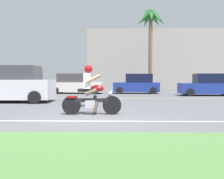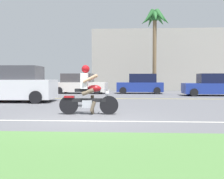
# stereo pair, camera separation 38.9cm
# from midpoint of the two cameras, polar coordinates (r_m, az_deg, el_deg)

# --- Properties ---
(ground) EXTENTS (56.00, 30.00, 0.04)m
(ground) POSITION_cam_midpoint_polar(r_m,az_deg,el_deg) (11.05, -4.83, -4.19)
(ground) COLOR slate
(grass_median) EXTENTS (56.00, 3.80, 0.06)m
(grass_median) POSITION_cam_midpoint_polar(r_m,az_deg,el_deg) (4.17, -15.90, -14.61)
(grass_median) COLOR #548442
(grass_median) RESTS_ON ground
(lane_line_near) EXTENTS (50.40, 0.12, 0.01)m
(lane_line_near) POSITION_cam_midpoint_polar(r_m,az_deg,el_deg) (7.75, -7.56, -6.84)
(lane_line_near) COLOR silver
(lane_line_near) RESTS_ON ground
(lane_line_far) EXTENTS (50.40, 0.12, 0.01)m
(lane_line_far) POSITION_cam_midpoint_polar(r_m,az_deg,el_deg) (16.28, -2.80, -1.98)
(lane_line_far) COLOR yellow
(lane_line_far) RESTS_ON ground
(motorcyclist) EXTENTS (2.05, 0.67, 1.71)m
(motorcyclist) POSITION_cam_midpoint_polar(r_m,az_deg,el_deg) (9.06, -5.80, -0.91)
(motorcyclist) COLOR black
(motorcyclist) RESTS_ON ground
(suv_nearby) EXTENTS (4.82, 2.29, 1.91)m
(suv_nearby) POSITION_cam_midpoint_polar(r_m,az_deg,el_deg) (14.93, -22.43, 1.01)
(suv_nearby) COLOR silver
(suv_nearby) RESTS_ON ground
(parked_car_0) EXTENTS (4.53, 2.05, 1.70)m
(parked_car_0) POSITION_cam_midpoint_polar(r_m,az_deg,el_deg) (21.45, -22.38, 0.99)
(parked_car_0) COLOR #AD1E1E
(parked_car_0) RESTS_ON ground
(parked_car_1) EXTENTS (4.47, 2.22, 1.66)m
(parked_car_1) POSITION_cam_midpoint_polar(r_m,az_deg,el_deg) (22.03, -8.39, 1.14)
(parked_car_1) COLOR white
(parked_car_1) RESTS_ON ground
(parked_car_2) EXTENTS (3.86, 1.92, 1.64)m
(parked_car_2) POSITION_cam_midpoint_polar(r_m,az_deg,el_deg) (21.93, 4.96, 1.12)
(parked_car_2) COLOR navy
(parked_car_2) RESTS_ON ground
(parked_car_3) EXTENTS (4.11, 1.92, 1.61)m
(parked_car_3) POSITION_cam_midpoint_polar(r_m,az_deg,el_deg) (20.36, 19.86, 0.85)
(parked_car_3) COLOR navy
(parked_car_3) RESTS_ON ground
(palm_tree_0) EXTENTS (2.84, 2.86, 7.35)m
(palm_tree_0) POSITION_cam_midpoint_polar(r_m,az_deg,el_deg) (24.06, 7.98, 13.98)
(palm_tree_0) COLOR brown
(palm_tree_0) RESTS_ON ground
(building_far) EXTENTS (16.04, 4.00, 6.37)m
(building_far) POSITION_cam_midpoint_polar(r_m,az_deg,el_deg) (29.33, 10.48, 6.15)
(building_far) COLOR #A8A399
(building_far) RESTS_ON ground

